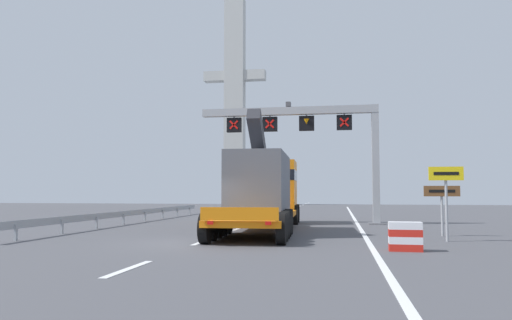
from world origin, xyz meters
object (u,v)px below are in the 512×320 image
overhead_lane_gantry (313,129)px  exit_sign_yellow (446,186)px  tourist_info_sign_brown (442,198)px  crash_barrier_striped (405,236)px  heavy_haul_truck_orange (266,189)px  bridge_pylon_distant (235,98)px

overhead_lane_gantry → exit_sign_yellow: bearing=-60.3°
tourist_info_sign_brown → crash_barrier_striped: bearing=-112.0°
overhead_lane_gantry → crash_barrier_striped: (3.45, -12.65, -5.05)m
exit_sign_yellow → crash_barrier_striped: bearing=-120.8°
heavy_haul_truck_orange → tourist_info_sign_brown: bearing=-20.4°
overhead_lane_gantry → bridge_pylon_distant: bridge_pylon_distant is taller
tourist_info_sign_brown → bridge_pylon_distant: (-18.90, 46.71, 13.84)m
overhead_lane_gantry → heavy_haul_truck_orange: overhead_lane_gantry is taller
heavy_haul_truck_orange → exit_sign_yellow: size_ratio=5.10×
exit_sign_yellow → crash_barrier_striped: exit_sign_yellow is taller
heavy_haul_truck_orange → crash_barrier_striped: (5.63, -8.40, -1.54)m
overhead_lane_gantry → exit_sign_yellow: 11.38m
overhead_lane_gantry → heavy_haul_truck_orange: size_ratio=0.76×
exit_sign_yellow → bridge_pylon_distant: bearing=110.8°
heavy_haul_truck_orange → bridge_pylon_distant: 47.12m
heavy_haul_truck_orange → bridge_pylon_distant: bridge_pylon_distant is taller
exit_sign_yellow → tourist_info_sign_brown: bearing=82.7°
overhead_lane_gantry → crash_barrier_striped: 14.05m
heavy_haul_truck_orange → tourist_info_sign_brown: 8.38m
overhead_lane_gantry → crash_barrier_striped: bearing=-74.7°
crash_barrier_striped → exit_sign_yellow: bearing=59.2°
exit_sign_yellow → crash_barrier_striped: size_ratio=2.72×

